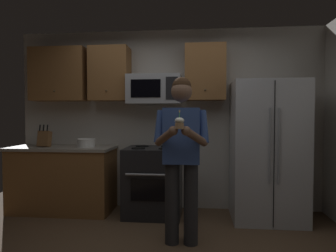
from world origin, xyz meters
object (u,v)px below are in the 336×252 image
Objects in this scene: microwave at (155,90)px; bowl_large_white at (86,143)px; person at (181,150)px; refrigerator at (267,151)px; oven_range at (153,181)px; cupcake at (179,123)px; knife_block at (44,139)px.

bowl_large_white is (-0.95, -0.13, -0.74)m from microwave.
person reaches higher than bowl_large_white.
refrigerator is (1.50, -0.16, -0.82)m from microwave.
cupcake is at bearing -70.60° from oven_range.
cupcake is (-1.07, -1.19, 0.39)m from refrigerator.
knife_block reaches higher than oven_range.
knife_block is 0.60m from bowl_large_white.
cupcake is at bearing -41.60° from bowl_large_white.
microwave reaches higher than cupcake.
microwave reaches higher than oven_range.
microwave is at bearing 112.99° from person.
cupcake reaches higher than oven_range.
refrigerator reaches higher than oven_range.
person is at bearing -140.96° from refrigerator.
microwave is at bearing 89.98° from oven_range.
bowl_large_white is at bearing 2.08° from knife_block.
microwave reaches higher than bowl_large_white.
microwave is 0.41× the size of refrigerator.
refrigerator reaches higher than bowl_large_white.
refrigerator reaches higher than knife_block.
cupcake is (0.00, -0.33, 0.30)m from person.
microwave reaches higher than person.
cupcake is (1.98, -1.20, 0.26)m from knife_block.
refrigerator is 2.45m from bowl_large_white.
oven_range is 5.36× the size of cupcake.
person is (0.43, -1.02, -0.72)m from microwave.
person is (0.43, -0.90, 0.53)m from oven_range.
bowl_large_white is at bearing 179.26° from refrigerator.
cupcake is (0.43, -1.35, -0.43)m from microwave.
knife_block is at bearing 179.81° from refrigerator.
knife_block is 2.33m from cupcake.
knife_block is (-1.54, -0.03, 0.57)m from oven_range.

